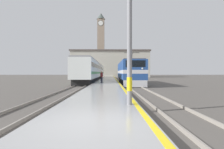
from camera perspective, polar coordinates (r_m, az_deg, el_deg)
name	(u,v)px	position (r m, az deg, el deg)	size (l,w,h in m)	color
ground_plane	(108,81)	(35.17, -1.31, -2.27)	(200.00, 200.00, 0.00)	#514C47
platform	(108,82)	(30.17, -1.46, -2.38)	(3.61, 140.00, 0.41)	#999999
rail_track_near	(127,83)	(30.31, 5.02, -2.69)	(2.84, 140.00, 0.16)	#514C47
rail_track_far	(88,83)	(30.43, -7.77, -2.68)	(2.83, 140.00, 0.16)	#514C47
locomotive_train	(129,72)	(27.51, 5.57, 0.69)	(2.92, 14.63, 4.52)	black
passenger_train	(94,71)	(40.40, -5.95, 1.12)	(2.92, 37.13, 3.95)	black
catenary_mast	(132,12)	(8.10, 6.51, 19.66)	(2.35, 0.24, 7.99)	gray
person_on_platform	(102,77)	(23.94, -3.41, -0.66)	(0.34, 0.34, 1.62)	#23232D
clock_tower	(101,43)	(79.80, -3.64, 10.12)	(3.82, 3.82, 28.44)	gray
station_building	(110,64)	(66.95, -0.62, 3.45)	(29.33, 9.72, 10.05)	#B7B2A3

